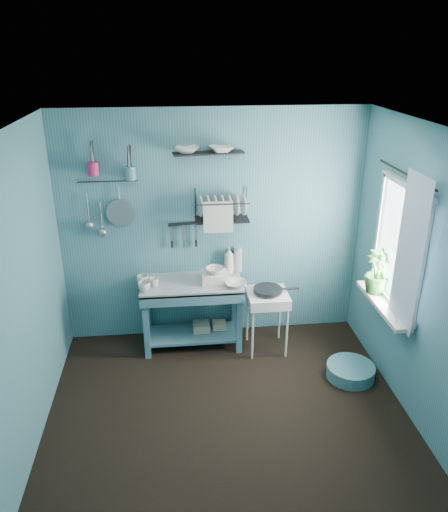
{
  "coord_description": "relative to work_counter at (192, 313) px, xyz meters",
  "views": [
    {
      "loc": [
        -0.42,
        -3.47,
        3.06
      ],
      "look_at": [
        0.05,
        0.85,
        1.2
      ],
      "focal_mm": 35.0,
      "sensor_mm": 36.0,
      "label": 1
    }
  ],
  "objects": [
    {
      "name": "counter_bowl",
      "position": [
        0.45,
        -0.15,
        0.4
      ],
      "size": [
        0.22,
        0.22,
        0.05
      ],
      "primitive_type": "imported",
      "color": "silver",
      "rests_on": "work_counter"
    },
    {
      "name": "storage_tin_large",
      "position": [
        0.1,
        0.05,
        -0.27
      ],
      "size": [
        0.18,
        0.18,
        0.22
      ],
      "primitive_type": "cube",
      "color": "tan",
      "rests_on": "floor"
    },
    {
      "name": "frying_pan",
      "position": [
        0.78,
        -0.17,
        0.33
      ],
      "size": [
        0.3,
        0.3,
        0.03
      ],
      "primitive_type": "cylinder",
      "color": "black",
      "rests_on": "hotplate_stand"
    },
    {
      "name": "wall_front",
      "position": [
        0.25,
        -2.73,
        0.87
      ],
      "size": [
        3.2,
        0.0,
        3.2
      ],
      "primitive_type": "plane",
      "rotation": [
        -1.57,
        0.0,
        0.0
      ],
      "color": "#3A6C77",
      "rests_on": "ground"
    },
    {
      "name": "work_counter",
      "position": [
        0.0,
        0.0,
        0.0
      ],
      "size": [
        1.13,
        0.67,
        0.75
      ],
      "primitive_type": "cube",
      "rotation": [
        0.0,
        0.0,
        -0.13
      ],
      "color": "#376574",
      "rests_on": "floor"
    },
    {
      "name": "floor_basin",
      "position": [
        1.53,
        -0.77,
        -0.31
      ],
      "size": [
        0.47,
        0.47,
        0.13
      ],
      "primitive_type": "cylinder",
      "color": "teal",
      "rests_on": "floor"
    },
    {
      "name": "upper_shelf",
      "position": [
        0.21,
        0.17,
        1.69
      ],
      "size": [
        0.71,
        0.25,
        0.01
      ],
      "primitive_type": "cube",
      "rotation": [
        0.0,
        0.0,
        0.1
      ],
      "color": "black",
      "rests_on": "wall_back"
    },
    {
      "name": "mug_right",
      "position": [
        -0.5,
        0.0,
        0.43
      ],
      "size": [
        0.17,
        0.17,
        0.1
      ],
      "primitive_type": "imported",
      "rotation": [
        0.0,
        0.0,
        1.05
      ],
      "color": "silver",
      "rests_on": "work_counter"
    },
    {
      "name": "mug_mid",
      "position": [
        -0.38,
        -0.06,
        0.42
      ],
      "size": [
        0.14,
        0.14,
        0.09
      ],
      "primitive_type": "imported",
      "rotation": [
        0.0,
        0.0,
        0.52
      ],
      "color": "silver",
      "rests_on": "work_counter"
    },
    {
      "name": "hotplate_stand",
      "position": [
        0.78,
        -0.17,
        -0.04
      ],
      "size": [
        0.49,
        0.49,
        0.67
      ],
      "primitive_type": "cube",
      "rotation": [
        0.0,
        0.0,
        0.17
      ],
      "color": "silver",
      "rests_on": "floor"
    },
    {
      "name": "windowsill",
      "position": [
        1.75,
        -0.78,
        0.43
      ],
      "size": [
        0.16,
        0.95,
        0.04
      ],
      "primitive_type": "cube",
      "color": "silver",
      "rests_on": "wall_right"
    },
    {
      "name": "knife_strip",
      "position": [
        -0.06,
        0.24,
        0.94
      ],
      "size": [
        0.32,
        0.06,
        0.03
      ],
      "primitive_type": "cube",
      "rotation": [
        0.0,
        0.0,
        0.14
      ],
      "color": "black",
      "rests_on": "wall_back"
    },
    {
      "name": "utensil_cup_teal",
      "position": [
        -0.56,
        0.19,
        1.51
      ],
      "size": [
        0.11,
        0.11,
        0.13
      ],
      "primitive_type": "cylinder",
      "color": "teal",
      "rests_on": "wall_back"
    },
    {
      "name": "window_glass",
      "position": [
        1.84,
        -0.78,
        1.02
      ],
      "size": [
        0.0,
        1.1,
        1.1
      ],
      "primitive_type": "plane",
      "rotation": [
        1.57,
        0.0,
        1.57
      ],
      "color": "white",
      "rests_on": "wall_right"
    },
    {
      "name": "shelf_bowl_left",
      "position": [
        -0.0,
        0.17,
        1.68
      ],
      "size": [
        0.26,
        0.26,
        0.06
      ],
      "primitive_type": "imported",
      "rotation": [
        0.0,
        0.0,
        -0.12
      ],
      "color": "silver",
      "rests_on": "upper_shelf"
    },
    {
      "name": "soap_bottle",
      "position": [
        0.42,
        0.2,
        0.53
      ],
      "size": [
        0.11,
        0.12,
        0.3
      ],
      "primitive_type": "imported",
      "color": "silver",
      "rests_on": "work_counter"
    },
    {
      "name": "floor",
      "position": [
        0.25,
        -1.23,
        -0.38
      ],
      "size": [
        3.2,
        3.2,
        0.0
      ],
      "primitive_type": "plane",
      "color": "black",
      "rests_on": "ground"
    },
    {
      "name": "wash_tub",
      "position": [
        0.25,
        -0.02,
        0.43
      ],
      "size": [
        0.28,
        0.22,
        0.1
      ],
      "primitive_type": "cube",
      "color": "silver",
      "rests_on": "work_counter"
    },
    {
      "name": "mug_left",
      "position": [
        -0.48,
        -0.16,
        0.43
      ],
      "size": [
        0.12,
        0.12,
        0.1
      ],
      "primitive_type": "imported",
      "color": "silver",
      "rests_on": "work_counter"
    },
    {
      "name": "curtain_rod",
      "position": [
        1.79,
        -0.78,
        1.67
      ],
      "size": [
        0.02,
        1.05,
        0.02
      ],
      "primitive_type": "cylinder",
      "rotation": [
        1.57,
        0.0,
        0.0
      ],
      "color": "black",
      "rests_on": "wall_right"
    },
    {
      "name": "shelf_bowl_right",
      "position": [
        0.34,
        0.17,
        1.63
      ],
      "size": [
        0.27,
        0.27,
        0.06
      ],
      "primitive_type": "imported",
      "rotation": [
        0.0,
        0.0,
        0.15
      ],
      "color": "silver",
      "rests_on": "upper_shelf"
    },
    {
      "name": "utensil_cup_magenta",
      "position": [
        -0.92,
        0.19,
        1.56
      ],
      "size": [
        0.11,
        0.11,
        0.13
      ],
      "primitive_type": "cylinder",
      "color": "#B52154",
      "rests_on": "wall_back"
    },
    {
      "name": "ladle_inner",
      "position": [
        -0.89,
        0.23,
        1.06
      ],
      "size": [
        0.01,
        0.01,
        0.3
      ],
      "primitive_type": "cylinder",
      "color": "gray",
      "rests_on": "wall_back"
    },
    {
      "name": "wall_left",
      "position": [
        -1.35,
        -1.23,
        0.87
      ],
      "size": [
        0.0,
        3.0,
        3.0
      ],
      "primitive_type": "plane",
      "rotation": [
        1.57,
        0.0,
        1.57
      ],
      "color": "#3A6C77",
      "rests_on": "ground"
    },
    {
      "name": "storage_tin_small",
      "position": [
        0.3,
        0.08,
        -0.28
      ],
      "size": [
        0.15,
        0.15,
        0.2
      ],
      "primitive_type": "cube",
      "color": "tan",
      "rests_on": "floor"
    },
    {
      "name": "ceiling",
      "position": [
        0.25,
        -1.23,
        2.12
      ],
      "size": [
        3.2,
        3.2,
        0.0
      ],
      "primitive_type": "plane",
      "rotation": [
        3.14,
        0.0,
        0.0
      ],
      "color": "silver",
      "rests_on": "ground"
    },
    {
      "name": "curtain",
      "position": [
        1.77,
        -1.08,
        1.07
      ],
      "size": [
        0.0,
        1.35,
        1.35
      ],
      "primitive_type": "plane",
      "rotation": [
        1.57,
        0.0,
        1.57
      ],
      "color": "white",
      "rests_on": "wall_right"
    },
    {
      "name": "hook_rail",
      "position": [
        -0.79,
        0.24,
        1.42
      ],
      "size": [
        0.6,
        0.01,
        0.01
      ],
      "primitive_type": "cylinder",
      "rotation": [
        0.0,
        1.57,
        0.0
      ],
      "color": "black",
      "rests_on": "wall_back"
    },
    {
      "name": "potted_plant",
      "position": [
        1.76,
        -0.57,
        0.67
      ],
      "size": [
        0.27,
        0.27,
        0.44
      ],
      "primitive_type": "imported",
      "rotation": [
        0.0,
        0.0,
        -0.09
      ],
      "color": "#2A5B24",
      "rests_on": "windowsill"
    },
    {
      "name": "wall_back",
      "position": [
        0.25,
        0.27,
        0.87
      ],
      "size": [
        3.2,
        0.0,
        3.2
      ],
      "primitive_type": "plane",
      "rotation": [
        1.57,
        0.0,
        0.0
      ],
      "color": "#3A6C77",
      "rests_on": "ground"
    },
    {
      "name": "water_bottle",
      "position": [
        0.52,
        0.22,
        0.52
      ],
      "size": [
        0.09,
        0.09,
        0.28
      ],
      "primitive_type": "cylinder",
      "color": "#A1ACB4",
      "rests_on": "work_counter"
    },
    {
      "name": "ladle_outer",
      "position": [
        -1.01,
        0.23,
        1.15
      ],
      "size": [
        0.01,
        0.01,
        0.3
      ],
      "primitive_type": "cylinder",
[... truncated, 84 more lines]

